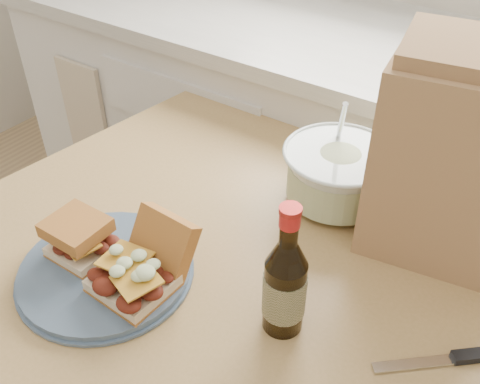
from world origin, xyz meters
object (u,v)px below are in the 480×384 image
Objects in this scene: plate at (106,271)px; coleslaw_bowl at (338,176)px; dining_table at (232,289)px; beer_bottle at (285,285)px; paper_bag at (459,166)px.

coleslaw_bowl reaches higher than plate.
dining_table is 0.29m from coleslaw_bowl.
plate is 0.31m from beer_bottle.
beer_bottle is (0.16, -0.10, 0.20)m from dining_table.
beer_bottle reaches higher than plate.
beer_bottle is at bearing -24.14° from dining_table.
paper_bag is (0.30, 0.21, 0.29)m from dining_table.
dining_table is 3.18× the size of paper_bag.
beer_bottle is at bearing 15.63° from plate.
plate is at bearing 178.31° from beer_bottle.
beer_bottle is (0.29, 0.08, 0.08)m from plate.
paper_bag reaches higher than coleslaw_bowl.
paper_bag is at bearing 42.41° from plate.
paper_bag is at bearing -3.62° from coleslaw_bowl.
dining_table is 4.99× the size of coleslaw_bowl.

